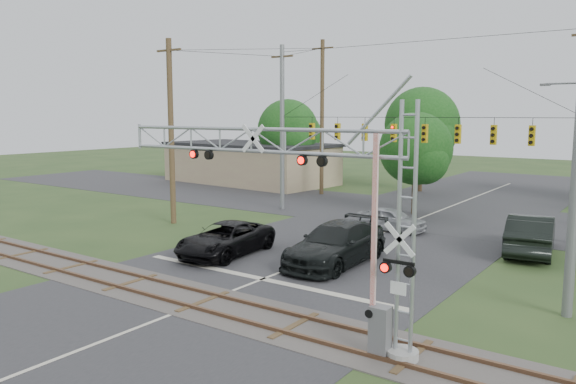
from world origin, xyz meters
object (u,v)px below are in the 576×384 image
Objects in this scene: traffic_signal_span at (423,131)px; pickup_black at (225,239)px; car_dark at (336,244)px; sedan_silver at (392,219)px; streetlight at (573,144)px; crossing_gantry at (304,192)px; commercial_building at (250,163)px.

pickup_black is (-4.84, -12.30, -4.94)m from traffic_signal_span.
car_dark is 1.58× the size of sedan_silver.
pickup_black is 0.64× the size of streetlight.
sedan_silver is (-4.45, 15.87, -3.74)m from crossing_gantry.
pickup_black is 10.64m from sedan_silver.
crossing_gantry reaches higher than commercial_building.
sedan_silver is at bearing -27.27° from commercial_building.
pickup_black is at bearing -48.42° from commercial_building.
commercial_building is at bearing 60.30° from sedan_silver.
crossing_gantry reaches higher than pickup_black.
pickup_black is at bearing -163.50° from car_dark.
traffic_signal_span reaches higher than car_dark.
streetlight is at bearing 66.69° from car_dark.
commercial_building is (-21.55, 13.51, 1.29)m from sedan_silver.
car_dark is at bearing -88.06° from traffic_signal_span.
sedan_silver is 0.46× the size of streetlight.
streetlight is (3.53, 24.35, 0.49)m from crossing_gantry.
commercial_building reaches higher than pickup_black.
commercial_building is (-17.42, 23.32, 1.20)m from pickup_black.
traffic_signal_span is 5.66m from sedan_silver.
streetlight is (7.26, 5.99, -0.80)m from traffic_signal_span.
commercial_building reaches higher than sedan_silver.
sedan_silver is at bearing 105.65° from crossing_gantry.
crossing_gantry is at bearing -161.96° from sedan_silver.
car_dark is 0.36× the size of commercial_building.
traffic_signal_span is 25.12m from commercial_building.
commercial_building is 2.00× the size of streetlight.
car_dark is at bearing -112.49° from streetlight.
traffic_signal_span is 3.02× the size of car_dark.
crossing_gantry is 24.60m from streetlight.
streetlight reaches higher than sedan_silver.
sedan_silver is 25.46m from commercial_building.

